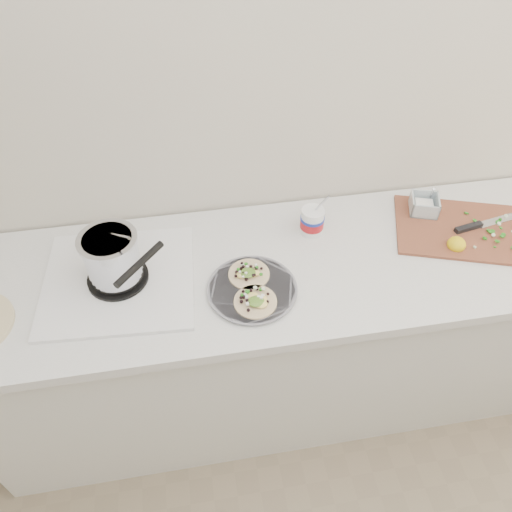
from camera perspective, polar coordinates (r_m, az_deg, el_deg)
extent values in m
cube|color=beige|center=(1.74, 2.97, 15.86)|extent=(3.50, 0.05, 2.60)
cube|color=silver|center=(2.13, 3.70, -9.09)|extent=(2.40, 0.62, 0.86)
cube|color=silver|center=(1.77, 4.51, -1.25)|extent=(2.44, 0.66, 0.04)
cube|color=silver|center=(1.75, -15.40, -2.67)|extent=(0.53, 0.49, 0.01)
cylinder|color=black|center=(1.74, -15.48, -2.37)|extent=(0.20, 0.20, 0.01)
torus|color=black|center=(1.73, -15.58, -2.04)|extent=(0.18, 0.18, 0.02)
cylinder|color=silver|center=(1.66, -16.16, -0.02)|extent=(0.18, 0.18, 0.16)
cylinder|color=slate|center=(1.66, -0.45, -3.85)|extent=(0.29, 0.29, 0.01)
cylinder|color=slate|center=(1.65, -0.45, -3.74)|extent=(0.30, 0.30, 0.00)
cylinder|color=white|center=(1.84, 6.44, 4.00)|extent=(0.08, 0.08, 0.10)
cylinder|color=#AE131A|center=(1.84, 6.43, 3.90)|extent=(0.09, 0.09, 0.04)
cylinder|color=#192D99|center=(1.83, 6.47, 4.33)|extent=(0.09, 0.09, 0.01)
cube|color=brown|center=(2.01, 22.29, 2.85)|extent=(0.55, 0.45, 0.01)
cube|color=white|center=(2.02, 18.61, 5.39)|extent=(0.07, 0.07, 0.03)
ellipsoid|color=yellow|center=(1.91, 21.99, 1.41)|extent=(0.07, 0.07, 0.06)
cube|color=silver|center=(2.09, 25.87, 3.67)|extent=(0.18, 0.06, 0.00)
cube|color=black|center=(2.01, 23.13, 3.02)|extent=(0.11, 0.04, 0.02)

